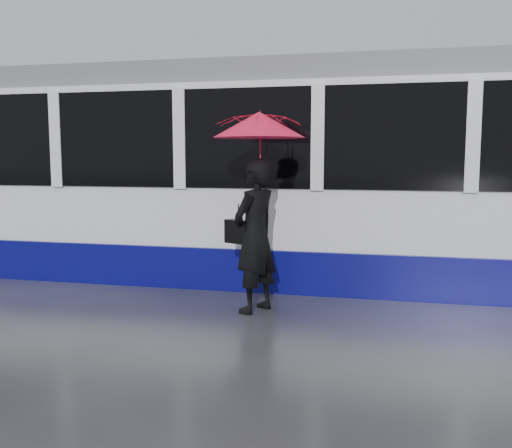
# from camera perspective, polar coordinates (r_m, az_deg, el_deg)

# --- Properties ---
(ground) EXTENTS (90.00, 90.00, 0.00)m
(ground) POSITION_cam_1_polar(r_m,az_deg,el_deg) (7.32, -8.10, -8.73)
(ground) COLOR #27272B
(ground) RESTS_ON ground
(rails) EXTENTS (34.00, 1.51, 0.02)m
(rails) POSITION_cam_1_polar(r_m,az_deg,el_deg) (9.62, -2.65, -4.86)
(rails) COLOR #3F3D38
(rails) RESTS_ON ground
(tram) EXTENTS (26.00, 2.56, 3.35)m
(tram) POSITION_cam_1_polar(r_m,az_deg,el_deg) (9.40, -2.05, 4.88)
(tram) COLOR white
(tram) RESTS_ON ground
(woman) EXTENTS (0.71, 0.83, 1.93)m
(woman) POSITION_cam_1_polar(r_m,az_deg,el_deg) (7.10, -0.09, -1.20)
(woman) COLOR black
(woman) RESTS_ON ground
(umbrella) EXTENTS (1.50, 1.50, 1.30)m
(umbrella) POSITION_cam_1_polar(r_m,az_deg,el_deg) (7.02, 0.30, 8.11)
(umbrella) COLOR #F1145F
(umbrella) RESTS_ON ground
(handbag) EXTENTS (0.38, 0.28, 0.48)m
(handbag) POSITION_cam_1_polar(r_m,az_deg,el_deg) (7.17, -1.77, -0.75)
(handbag) COLOR black
(handbag) RESTS_ON ground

